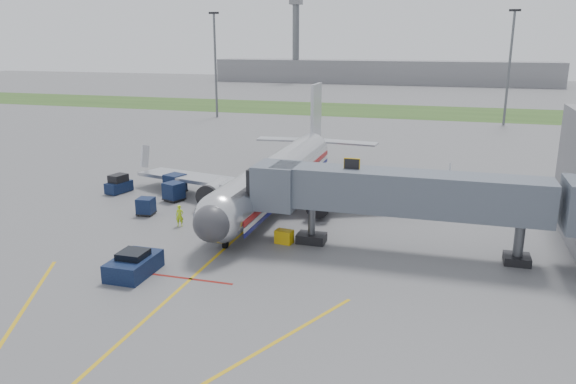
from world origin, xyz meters
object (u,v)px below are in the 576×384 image
(baggage_tug, at_px, (119,185))
(belt_loader, at_px, (230,201))
(airliner, at_px, (277,175))
(pushback_tug, at_px, (134,265))
(ramp_worker, at_px, (180,216))

(baggage_tug, distance_m, belt_loader, 13.10)
(airliner, height_order, belt_loader, airliner)
(pushback_tug, height_order, ramp_worker, ramp_worker)
(airliner, xyz_separation_m, ramp_worker, (-5.67, -9.59, -1.72))
(ramp_worker, bearing_deg, belt_loader, 57.27)
(baggage_tug, xyz_separation_m, belt_loader, (13.00, -1.56, -0.29))
(pushback_tug, distance_m, baggage_tug, 22.06)
(airliner, distance_m, belt_loader, 5.26)
(pushback_tug, relative_size, belt_loader, 0.84)
(pushback_tug, bearing_deg, belt_loader, 88.92)
(airliner, xyz_separation_m, baggage_tug, (-16.70, -1.56, -1.80))
(airliner, distance_m, baggage_tug, 16.86)
(airliner, xyz_separation_m, belt_loader, (-3.69, -3.11, -2.09))
(baggage_tug, xyz_separation_m, ramp_worker, (11.03, -8.03, 0.08))
(baggage_tug, relative_size, belt_loader, 0.63)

